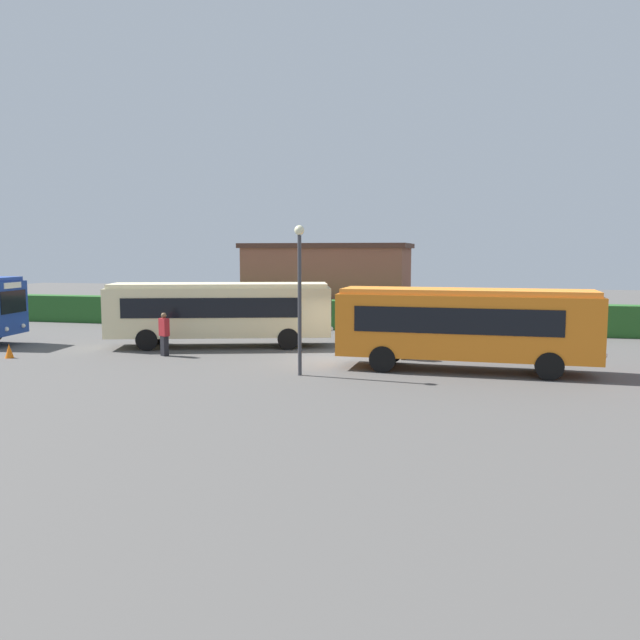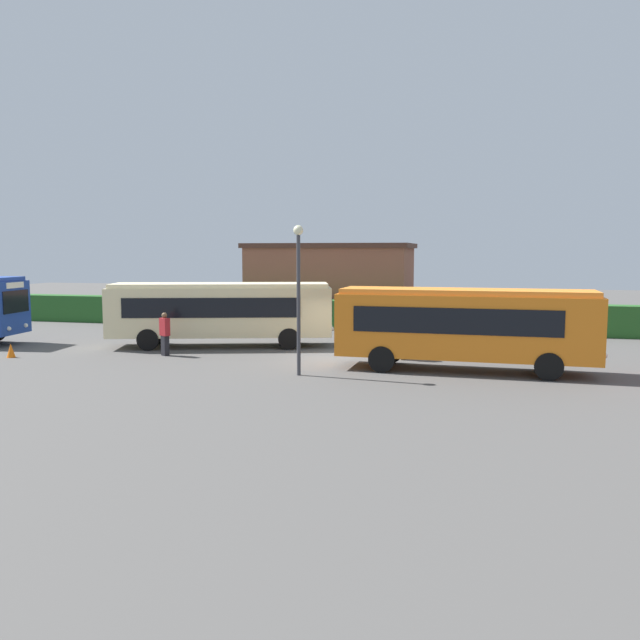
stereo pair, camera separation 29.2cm
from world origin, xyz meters
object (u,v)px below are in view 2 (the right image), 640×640
at_px(person_left, 165,333).
at_px(traffic_cone, 11,350).
at_px(bus_orange, 465,324).
at_px(person_center, 402,337).
at_px(lamppost, 298,282).
at_px(bus_cream, 221,310).

xyz_separation_m(person_left, traffic_cone, (-6.20, -2.05, -0.70)).
height_order(bus_orange, person_left, bus_orange).
height_order(bus_orange, traffic_cone, bus_orange).
bearing_deg(bus_orange, person_center, 143.09).
bearing_deg(lamppost, bus_orange, 21.44).
height_order(person_left, traffic_cone, person_left).
distance_m(bus_orange, person_center, 3.44).
distance_m(bus_cream, bus_orange, 12.02).
distance_m(traffic_cone, lamppost, 13.48).
bearing_deg(person_center, bus_cream, 32.03).
height_order(bus_cream, person_left, bus_cream).
xyz_separation_m(person_center, traffic_cone, (-16.35, -3.50, -0.68)).
bearing_deg(traffic_cone, person_left, 18.32).
bearing_deg(person_left, person_center, 128.99).
relative_size(bus_orange, lamppost, 1.79).
distance_m(bus_cream, person_center, 9.00).
bearing_deg(traffic_cone, person_center, 12.07).
xyz_separation_m(bus_cream, traffic_cone, (-7.54, -5.17, -1.46)).
xyz_separation_m(bus_orange, lamppost, (-5.88, -2.31, 1.62)).
xyz_separation_m(bus_orange, person_left, (-12.77, 0.62, -0.80)).
xyz_separation_m(person_center, lamppost, (-3.26, -4.38, 2.45)).
bearing_deg(person_center, lamppost, 96.08).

